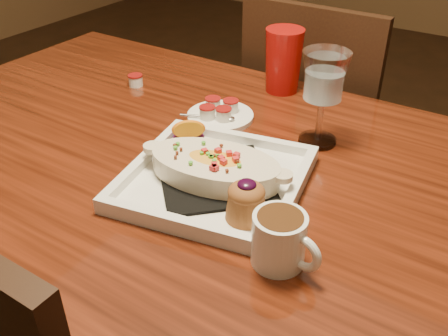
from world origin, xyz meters
The scene contains 8 objects.
table centered at (0.00, 0.00, 0.65)m, with size 1.50×0.90×0.75m.
chair_far centered at (0.00, 0.63, 0.51)m, with size 0.42×0.42×0.93m.
plate centered at (0.09, -0.07, 0.78)m, with size 0.36×0.36×0.08m.
coffee_mug centered at (0.27, -0.18, 0.80)m, with size 0.11×0.08×0.08m.
goblet centered at (0.18, 0.18, 0.89)m, with size 0.09×0.09×0.20m.
saucer centered at (-0.05, 0.16, 0.76)m, with size 0.15×0.15×0.10m.
creamer_loose centered at (-0.33, 0.19, 0.77)m, with size 0.04×0.04×0.03m.
red_tumbler centered at (-0.01, 0.37, 0.83)m, with size 0.09×0.09×0.16m, color #A70E0B.
Camera 1 is at (0.50, -0.68, 1.27)m, focal length 40.00 mm.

